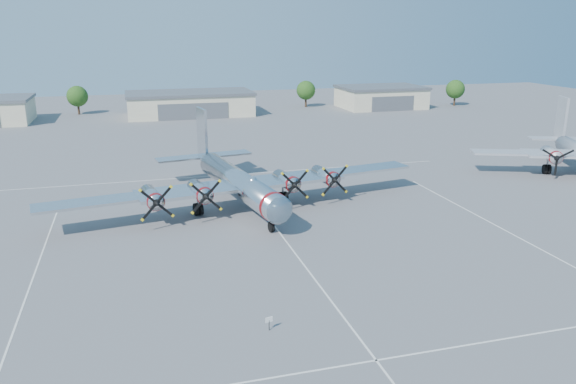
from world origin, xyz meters
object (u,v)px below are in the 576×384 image
object	(u,v)px
tree_east	(306,90)
tree_far_east	(455,89)
main_bomber_b29	(236,204)
info_placard	(269,321)
hangar_center	(190,103)
hangar_east	(381,97)
tree_west	(77,96)

from	to	relation	value
tree_east	tree_far_east	distance (m)	38.83
main_bomber_b29	info_placard	bearing A→B (deg)	-105.72
hangar_center	info_placard	size ratio (longest dim) A/B	28.72
info_placard	main_bomber_b29	bearing A→B (deg)	71.12
hangar_east	main_bomber_b29	xyz separation A→B (m)	(-50.41, -70.52, -2.71)
hangar_east	tree_west	bearing A→B (deg)	173.72
hangar_center	tree_east	world-z (taller)	tree_east
tree_east	tree_far_east	xyz separation A→B (m)	(38.00, -8.00, 0.00)
tree_far_east	tree_east	bearing A→B (deg)	168.11
tree_far_east	info_placard	world-z (taller)	tree_far_east
hangar_center	main_bomber_b29	xyz separation A→B (m)	(-2.41, -70.52, -2.71)
hangar_center	hangar_east	distance (m)	48.00
hangar_center	tree_west	xyz separation A→B (m)	(-25.00, 8.04, 1.51)
info_placard	hangar_east	bearing A→B (deg)	48.85
hangar_center	tree_west	distance (m)	26.30
hangar_east	main_bomber_b29	size ratio (longest dim) A/B	0.48
tree_west	main_bomber_b29	distance (m)	81.84
tree_east	info_placard	distance (m)	110.67
tree_east	hangar_center	bearing A→B (deg)	-168.62
main_bomber_b29	tree_west	bearing A→B (deg)	96.48
tree_west	tree_east	xyz separation A→B (m)	(55.00, -2.00, 0.00)
tree_west	main_bomber_b29	bearing A→B (deg)	-73.96
tree_far_east	main_bomber_b29	xyz separation A→B (m)	(-70.41, -68.55, -4.22)
hangar_east	info_placard	xyz separation A→B (m)	(-53.46, -98.74, -2.01)
tree_east	tree_far_east	size ratio (longest dim) A/B	1.00
hangar_east	info_placard	world-z (taller)	hangar_east
hangar_east	main_bomber_b29	world-z (taller)	hangar_east
hangar_center	tree_far_east	bearing A→B (deg)	-1.65
tree_west	tree_east	size ratio (longest dim) A/B	1.00
info_placard	tree_east	bearing A→B (deg)	58.58
tree_far_east	hangar_east	bearing A→B (deg)	174.39
tree_west	tree_east	bearing A→B (deg)	-2.08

